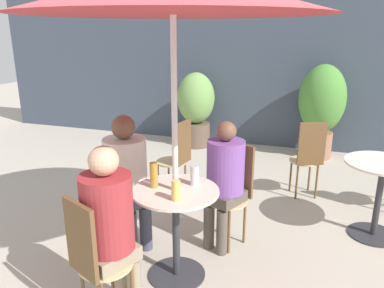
{
  "coord_description": "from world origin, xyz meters",
  "views": [
    {
      "loc": [
        0.92,
        -2.38,
        1.93
      ],
      "look_at": [
        -0.02,
        0.47,
        1.01
      ],
      "focal_mm": 35.0,
      "sensor_mm": 36.0,
      "label": 1
    }
  ],
  "objects_px": {
    "bistro_chair_0": "(234,186)",
    "potted_plant_0": "(196,106)",
    "bistro_chair_1": "(118,188)",
    "beer_glass_2": "(195,175)",
    "bistro_chair_3": "(178,153)",
    "seated_person_0": "(224,175)",
    "beer_glass_1": "(176,190)",
    "cafe_table_near": "(176,218)",
    "cafe_table_far": "(381,185)",
    "bistro_chair_2": "(93,255)",
    "seated_person_2": "(110,221)",
    "bistro_chair_4": "(309,154)",
    "seated_person_1": "(127,174)",
    "potted_plant_1": "(322,105)",
    "beer_glass_0": "(154,175)"
  },
  "relations": [
    {
      "from": "seated_person_0",
      "to": "seated_person_2",
      "type": "xyz_separation_m",
      "value": [
        -0.5,
        -1.1,
        0.03
      ]
    },
    {
      "from": "bistro_chair_0",
      "to": "potted_plant_0",
      "type": "relative_size",
      "value": 0.75
    },
    {
      "from": "seated_person_2",
      "to": "beer_glass_0",
      "type": "height_order",
      "value": "seated_person_2"
    },
    {
      "from": "bistro_chair_0",
      "to": "potted_plant_1",
      "type": "height_order",
      "value": "potted_plant_1"
    },
    {
      "from": "seated_person_0",
      "to": "beer_glass_0",
      "type": "relative_size",
      "value": 5.94
    },
    {
      "from": "seated_person_0",
      "to": "beer_glass_2",
      "type": "relative_size",
      "value": 7.42
    },
    {
      "from": "seated_person_0",
      "to": "potted_plant_0",
      "type": "xyz_separation_m",
      "value": [
        -1.19,
        2.91,
        -0.01
      ]
    },
    {
      "from": "seated_person_0",
      "to": "beer_glass_1",
      "type": "height_order",
      "value": "seated_person_0"
    },
    {
      "from": "bistro_chair_3",
      "to": "seated_person_2",
      "type": "distance_m",
      "value": 1.97
    },
    {
      "from": "cafe_table_far",
      "to": "bistro_chair_2",
      "type": "relative_size",
      "value": 0.8
    },
    {
      "from": "bistro_chair_0",
      "to": "bistro_chair_1",
      "type": "xyz_separation_m",
      "value": [
        -0.99,
        -0.37,
        0.0
      ]
    },
    {
      "from": "cafe_table_far",
      "to": "beer_glass_0",
      "type": "bearing_deg",
      "value": -146.44
    },
    {
      "from": "bistro_chair_1",
      "to": "bistro_chair_4",
      "type": "xyz_separation_m",
      "value": [
        1.62,
        1.55,
        0.0
      ]
    },
    {
      "from": "bistro_chair_2",
      "to": "beer_glass_1",
      "type": "height_order",
      "value": "bistro_chair_2"
    },
    {
      "from": "bistro_chair_1",
      "to": "bistro_chair_4",
      "type": "relative_size",
      "value": 1.0
    },
    {
      "from": "bistro_chair_2",
      "to": "beer_glass_0",
      "type": "xyz_separation_m",
      "value": [
        0.14,
        0.68,
        0.3
      ]
    },
    {
      "from": "seated_person_1",
      "to": "beer_glass_2",
      "type": "bearing_deg",
      "value": -74.98
    },
    {
      "from": "bistro_chair_3",
      "to": "cafe_table_far",
      "type": "bearing_deg",
      "value": 94.61
    },
    {
      "from": "beer_glass_0",
      "to": "seated_person_1",
      "type": "bearing_deg",
      "value": 145.86
    },
    {
      "from": "seated_person_2",
      "to": "seated_person_0",
      "type": "bearing_deg",
      "value": -90.0
    },
    {
      "from": "cafe_table_far",
      "to": "potted_plant_0",
      "type": "bearing_deg",
      "value": 138.26
    },
    {
      "from": "bistro_chair_0",
      "to": "bistro_chair_4",
      "type": "distance_m",
      "value": 1.33
    },
    {
      "from": "bistro_chair_4",
      "to": "potted_plant_1",
      "type": "relative_size",
      "value": 0.65
    },
    {
      "from": "beer_glass_2",
      "to": "bistro_chair_3",
      "type": "bearing_deg",
      "value": 115.75
    },
    {
      "from": "bistro_chair_2",
      "to": "seated_person_2",
      "type": "height_order",
      "value": "seated_person_2"
    },
    {
      "from": "bistro_chair_2",
      "to": "seated_person_1",
      "type": "relative_size",
      "value": 0.76
    },
    {
      "from": "seated_person_0",
      "to": "seated_person_2",
      "type": "bearing_deg",
      "value": -90.0
    },
    {
      "from": "beer_glass_0",
      "to": "beer_glass_1",
      "type": "distance_m",
      "value": 0.29
    },
    {
      "from": "bistro_chair_0",
      "to": "bistro_chair_3",
      "type": "bearing_deg",
      "value": 163.08
    },
    {
      "from": "bistro_chair_3",
      "to": "beer_glass_2",
      "type": "height_order",
      "value": "bistro_chair_3"
    },
    {
      "from": "cafe_table_far",
      "to": "bistro_chair_2",
      "type": "bearing_deg",
      "value": -135.85
    },
    {
      "from": "bistro_chair_2",
      "to": "potted_plant_1",
      "type": "bearing_deg",
      "value": -83.6
    },
    {
      "from": "beer_glass_1",
      "to": "potted_plant_1",
      "type": "xyz_separation_m",
      "value": [
        0.99,
        3.64,
        -0.0
      ]
    },
    {
      "from": "bistro_chair_1",
      "to": "seated_person_0",
      "type": "xyz_separation_m",
      "value": [
        0.93,
        0.24,
        0.15
      ]
    },
    {
      "from": "seated_person_0",
      "to": "potted_plant_1",
      "type": "distance_m",
      "value": 3.04
    },
    {
      "from": "bistro_chair_3",
      "to": "bistro_chair_4",
      "type": "relative_size",
      "value": 1.0
    },
    {
      "from": "beer_glass_0",
      "to": "beer_glass_2",
      "type": "distance_m",
      "value": 0.32
    },
    {
      "from": "beer_glass_2",
      "to": "bistro_chair_1",
      "type": "bearing_deg",
      "value": 167.74
    },
    {
      "from": "bistro_chair_1",
      "to": "bistro_chair_2",
      "type": "distance_m",
      "value": 1.06
    },
    {
      "from": "bistro_chair_1",
      "to": "potted_plant_0",
      "type": "distance_m",
      "value": 3.16
    },
    {
      "from": "bistro_chair_1",
      "to": "seated_person_2",
      "type": "distance_m",
      "value": 0.98
    },
    {
      "from": "bistro_chair_1",
      "to": "bistro_chair_2",
      "type": "bearing_deg",
      "value": -135.0
    },
    {
      "from": "bistro_chair_0",
      "to": "bistro_chair_3",
      "type": "xyz_separation_m",
      "value": [
        -0.81,
        0.72,
        0.0
      ]
    },
    {
      "from": "bistro_chair_4",
      "to": "beer_glass_0",
      "type": "bearing_deg",
      "value": 37.8
    },
    {
      "from": "seated_person_1",
      "to": "bistro_chair_3",
      "type": "bearing_deg",
      "value": 22.2
    },
    {
      "from": "seated_person_2",
      "to": "beer_glass_1",
      "type": "xyz_separation_m",
      "value": [
        0.32,
        0.39,
        0.1
      ]
    },
    {
      "from": "seated_person_1",
      "to": "seated_person_2",
      "type": "bearing_deg",
      "value": -135.08
    },
    {
      "from": "bistro_chair_1",
      "to": "cafe_table_near",
      "type": "bearing_deg",
      "value": -90.0
    },
    {
      "from": "cafe_table_far",
      "to": "beer_glass_2",
      "type": "distance_m",
      "value": 1.85
    },
    {
      "from": "seated_person_1",
      "to": "cafe_table_far",
      "type": "bearing_deg",
      "value": -42.03
    }
  ]
}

